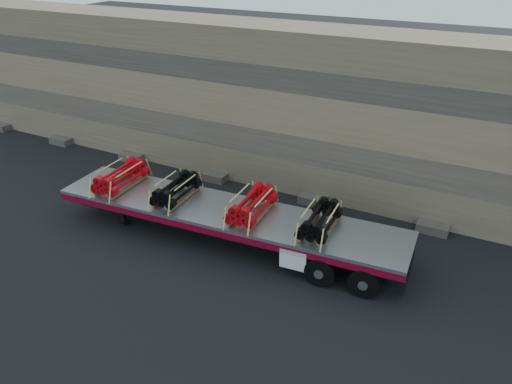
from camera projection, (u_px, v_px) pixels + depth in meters
ground at (216, 244)px, 18.68m from camera, size 120.00×120.00×0.00m
rock_wall at (290, 107)px, 22.21m from camera, size 44.00×3.00×7.00m
trailer at (227, 225)px, 18.61m from camera, size 13.54×3.45×1.34m
bundle_front at (121, 177)px, 19.81m from camera, size 1.30×2.38×0.82m
bundle_midfront at (176, 190)px, 18.90m from camera, size 1.19×2.18×0.75m
bundle_midrear at (252, 205)px, 17.75m from camera, size 1.27×2.32×0.80m
bundle_rear at (320, 221)px, 16.85m from camera, size 1.19×2.17×0.75m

